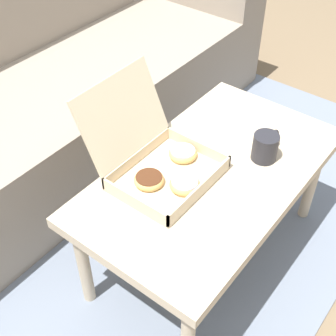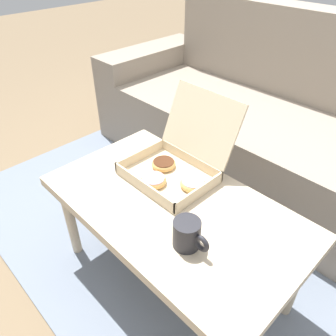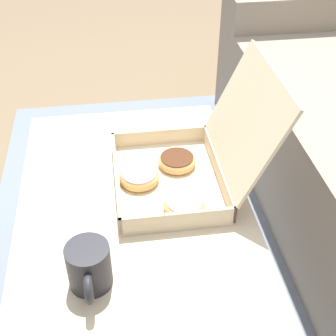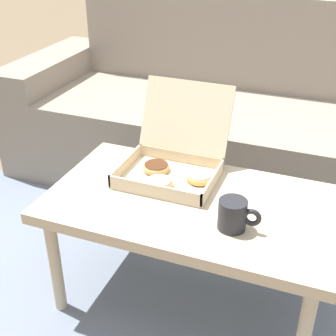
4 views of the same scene
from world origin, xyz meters
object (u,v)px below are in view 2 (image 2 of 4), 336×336
at_px(coffee_table, 173,213).
at_px(coffee_mug, 188,234).
at_px(pastry_box, 177,163).
at_px(couch, 295,140).

distance_m(coffee_table, coffee_mug, 0.22).
bearing_deg(coffee_mug, pastry_box, 139.95).
distance_m(couch, pastry_box, 0.87).
relative_size(coffee_table, coffee_mug, 7.35).
distance_m(couch, coffee_mug, 1.11).
xyz_separation_m(couch, coffee_mug, (0.17, -1.08, 0.19)).
distance_m(pastry_box, coffee_mug, 0.38).
distance_m(couch, coffee_table, 0.98).
bearing_deg(couch, pastry_box, -98.06).
bearing_deg(coffee_table, coffee_mug, -32.01).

